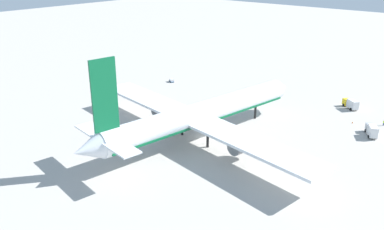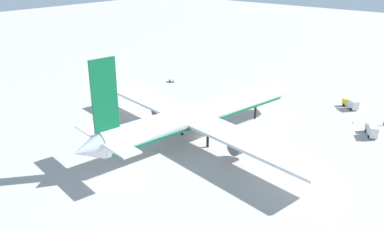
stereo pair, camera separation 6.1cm
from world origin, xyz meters
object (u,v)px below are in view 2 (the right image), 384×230
Objects in this scene: baggage_cart_0 at (172,80)px; traffic_cone_1 at (353,122)px; ground_worker_0 at (384,123)px; service_truck_3 at (351,104)px; service_truck_1 at (372,130)px; airliner at (199,115)px.

traffic_cone_1 is (3.78, -69.08, -0.40)m from baggage_cart_0.
baggage_cart_0 is 5.54× the size of traffic_cone_1.
baggage_cart_0 is 76.94m from ground_worker_0.
baggage_cart_0 is at bearing 95.84° from ground_worker_0.
baggage_cart_0 is (-15.66, 64.05, -0.98)m from service_truck_3.
traffic_cone_1 is (-4.05, 7.46, -0.55)m from ground_worker_0.
service_truck_1 is at bearing -91.42° from baggage_cart_0.
traffic_cone_1 is (5.67, 7.12, -1.43)m from service_truck_1.
baggage_cart_0 is 1.87× the size of ground_worker_0.
service_truck_3 is at bearing -76.26° from baggage_cart_0.
service_truck_3 is at bearing 57.91° from ground_worker_0.
service_truck_1 reaches higher than traffic_cone_1.
baggage_cart_0 is at bearing 50.92° from airliner.
service_truck_3 is at bearing 22.96° from traffic_cone_1.
service_truck_1 reaches higher than service_truck_3.
airliner reaches higher than service_truck_1.
traffic_cone_1 is at bearing -35.95° from airliner.
ground_worker_0 is (-7.84, -12.49, -0.83)m from service_truck_3.
service_truck_3 is (49.56, -22.30, -5.40)m from airliner.
airliner is at bearing 132.90° from service_truck_1.
airliner is 54.62m from service_truck_3.
airliner is 54.69m from ground_worker_0.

